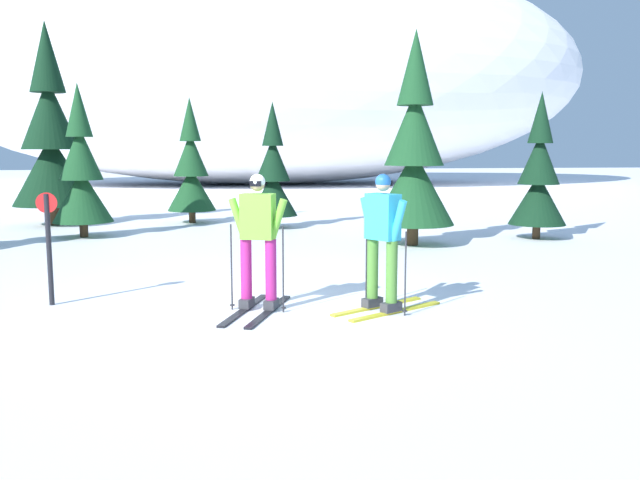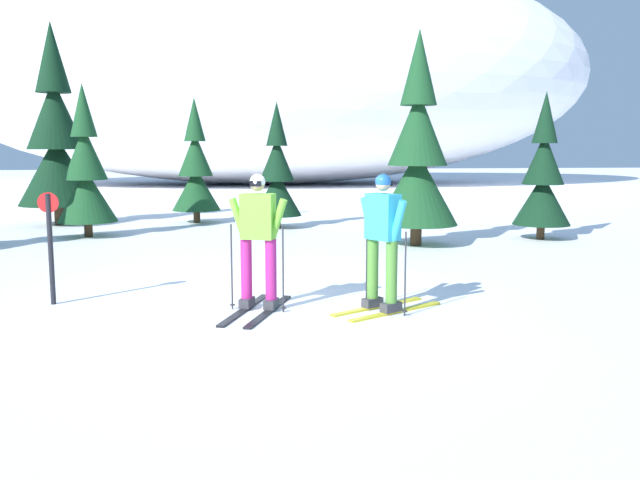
{
  "view_description": "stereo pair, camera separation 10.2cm",
  "coord_description": "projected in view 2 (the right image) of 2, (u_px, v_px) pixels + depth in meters",
  "views": [
    {
      "loc": [
        -0.38,
        -9.16,
        2.15
      ],
      "look_at": [
        0.79,
        -0.5,
        0.95
      ],
      "focal_mm": 37.66,
      "sensor_mm": 36.0,
      "label": 1
    },
    {
      "loc": [
        -0.28,
        -9.18,
        2.15
      ],
      "look_at": [
        0.79,
        -0.5,
        0.95
      ],
      "focal_mm": 37.66,
      "sensor_mm": 36.0,
      "label": 2
    }
  ],
  "objects": [
    {
      "name": "ground_plane",
      "position": [
        259.0,
        303.0,
        9.35
      ],
      "size": [
        120.0,
        120.0,
        0.0
      ],
      "primitive_type": "plane",
      "color": "white"
    },
    {
      "name": "skier_cyan_jacket",
      "position": [
        383.0,
        239.0,
        8.78
      ],
      "size": [
        1.62,
        1.24,
        1.82
      ],
      "color": "gold",
      "rests_on": "ground"
    },
    {
      "name": "skier_lime_jacket",
      "position": [
        258.0,
        239.0,
        8.86
      ],
      "size": [
        1.03,
        1.83,
        1.82
      ],
      "color": "black",
      "rests_on": "ground"
    },
    {
      "name": "pine_tree_left",
      "position": [
        56.0,
        141.0,
        18.64
      ],
      "size": [
        2.16,
        2.16,
        5.6
      ],
      "color": "#47301E",
      "rests_on": "ground"
    },
    {
      "name": "pine_tree_center_left",
      "position": [
        86.0,
        173.0,
        16.16
      ],
      "size": [
        1.43,
        1.43,
        3.69
      ],
      "color": "#47301E",
      "rests_on": "ground"
    },
    {
      "name": "pine_tree_center",
      "position": [
        196.0,
        171.0,
        19.28
      ],
      "size": [
        1.38,
        1.38,
        3.58
      ],
      "color": "#47301E",
      "rests_on": "ground"
    },
    {
      "name": "pine_tree_center_right",
      "position": [
        277.0,
        176.0,
        18.0
      ],
      "size": [
        1.3,
        1.3,
        3.37
      ],
      "color": "#47301E",
      "rests_on": "ground"
    },
    {
      "name": "pine_tree_right",
      "position": [
        417.0,
        157.0,
        14.67
      ],
      "size": [
        1.81,
        1.81,
        4.69
      ],
      "color": "#47301E",
      "rests_on": "ground"
    },
    {
      "name": "pine_tree_far_right",
      "position": [
        543.0,
        178.0,
        15.75
      ],
      "size": [
        1.34,
        1.34,
        3.46
      ],
      "color": "#47301E",
      "rests_on": "ground"
    },
    {
      "name": "snow_ridge_background",
      "position": [
        267.0,
        70.0,
        39.39
      ],
      "size": [
        39.07,
        19.14,
        13.35
      ],
      "primitive_type": "ellipsoid",
      "color": "white",
      "rests_on": "ground"
    },
    {
      "name": "trail_marker_post",
      "position": [
        50.0,
        241.0,
        9.19
      ],
      "size": [
        0.28,
        0.07,
        1.56
      ],
      "color": "black",
      "rests_on": "ground"
    }
  ]
}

